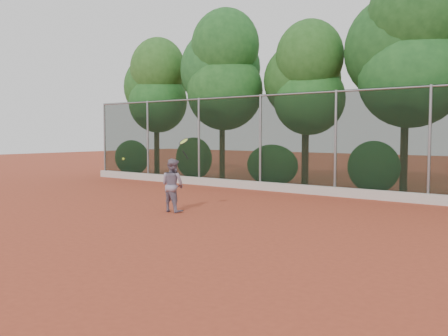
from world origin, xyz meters
The scene contains 7 objects.
ground centered at (0.00, 0.00, 0.00)m, with size 80.00×80.00×0.00m, color #A33F26.
concrete_curb centered at (0.00, 6.82, 0.15)m, with size 24.00×0.20×0.30m, color beige.
tennis_player centered at (-1.86, 1.17, 0.70)m, with size 0.68×0.53×1.40m, color gray.
chainlink_fence centered at (0.00, 7.00, 1.86)m, with size 24.09×0.09×3.50m.
foliage_backdrop centered at (-0.55, 8.98, 4.40)m, with size 23.70×3.63×7.55m.
tennis_racket centered at (-1.43, 1.16, 1.83)m, with size 0.32×0.30×0.56m.
tennis_ball_in_flight centered at (-3.84, 1.19, 1.34)m, with size 0.07×0.07×0.07m.
Camera 1 is at (7.30, -8.31, 2.08)m, focal length 40.00 mm.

